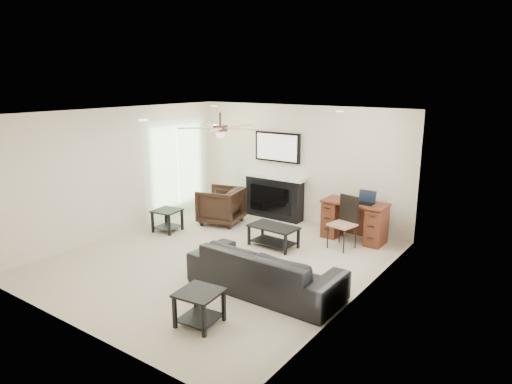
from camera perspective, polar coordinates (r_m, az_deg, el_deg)
room_shell at (r=7.45m, az=-3.40°, el=3.57°), size 5.50×5.54×2.52m
sofa at (r=6.71m, az=1.16°, el=-9.68°), size 2.30×0.91×0.67m
armchair at (r=9.79m, az=-4.39°, el=-1.71°), size 1.03×1.01×0.78m
coffee_table at (r=8.46m, az=2.19°, el=-5.56°), size 0.92×0.54×0.40m
end_table_near at (r=5.95m, az=-7.07°, el=-14.19°), size 0.58×0.58×0.45m
end_table_left at (r=9.46m, az=-11.01°, el=-3.52°), size 0.56×0.56×0.45m
fireplace_unit at (r=10.01m, az=2.27°, el=2.01°), size 1.52×0.34×1.91m
desk at (r=8.95m, az=12.18°, el=-3.56°), size 1.22×0.56×0.76m
desk_chair at (r=8.43m, az=10.73°, el=-3.82°), size 0.50×0.51×0.97m
laptop at (r=8.72m, az=13.50°, el=-0.70°), size 0.33×0.24×0.23m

